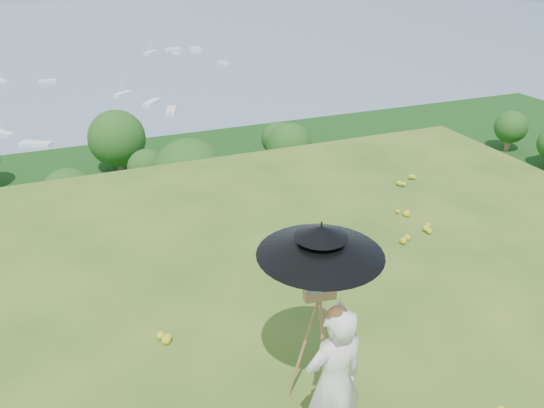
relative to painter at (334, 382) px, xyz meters
name	(u,v)px	position (x,y,z in m)	size (l,w,h in m)	color
ground	(346,339)	(0.96, 1.37, -0.86)	(14.00, 14.00, 0.00)	#35601B
forest_slope	(141,352)	(0.96, 36.37, -29.86)	(140.00, 56.00, 22.00)	#133D10
shoreline_tier	(104,227)	(0.96, 76.37, -36.86)	(170.00, 28.00, 8.00)	#726B5B
bay_water	(60,49)	(0.96, 241.37, -34.86)	(700.00, 700.00, 0.00)	slate
slope_trees	(122,217)	(0.96, 36.37, -15.86)	(110.00, 50.00, 6.00)	#235118
harbor_town	(98,190)	(0.96, 76.37, -30.36)	(110.00, 22.00, 5.00)	silver
moored_boats	(25,95)	(-11.54, 162.37, -34.51)	(140.00, 140.00, 0.70)	white
wildflowers	(337,324)	(0.96, 1.62, -0.80)	(10.00, 10.50, 0.12)	gold
painter	(334,382)	(0.00, 0.00, 0.00)	(0.63, 0.41, 1.72)	silver
field_easel	(318,339)	(0.12, 0.60, 0.01)	(0.66, 0.66, 1.73)	#A76F46
sun_umbrella	(320,259)	(0.12, 0.63, 0.98)	(1.26, 1.26, 0.83)	black
painter_cap	(338,313)	(0.00, 0.00, 0.81)	(0.21, 0.26, 0.10)	#BE686B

